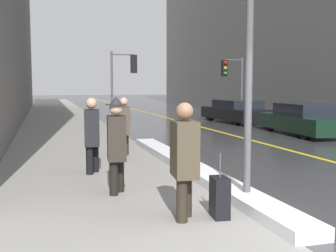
{
  "coord_description": "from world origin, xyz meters",
  "views": [
    {
      "loc": [
        -2.91,
        -4.54,
        1.91
      ],
      "look_at": [
        -0.4,
        4.0,
        1.05
      ],
      "focal_mm": 45.0,
      "sensor_mm": 36.0,
      "label": 1
    }
  ],
  "objects_px": {
    "pedestrian_in_fedora": "(116,141)",
    "parked_car_dark_green": "(304,120)",
    "pedestrian_trailing": "(184,155)",
    "pedestrian_in_glasses": "(124,124)",
    "rolling_suitcase": "(220,198)",
    "traffic_light_far": "(231,75)",
    "parked_car_black": "(237,111)",
    "pedestrian_with_shoulder_bag": "(92,132)",
    "lamp_post": "(250,16)",
    "traffic_light_near": "(126,72)"
  },
  "relations": [
    {
      "from": "parked_car_dark_green",
      "to": "rolling_suitcase",
      "type": "bearing_deg",
      "value": 144.33
    },
    {
      "from": "parked_car_dark_green",
      "to": "rolling_suitcase",
      "type": "height_order",
      "value": "parked_car_dark_green"
    },
    {
      "from": "lamp_post",
      "to": "traffic_light_far",
      "type": "xyz_separation_m",
      "value": [
        6.84,
        15.45,
        -0.5
      ]
    },
    {
      "from": "pedestrian_in_glasses",
      "to": "rolling_suitcase",
      "type": "distance_m",
      "value": 5.7
    },
    {
      "from": "pedestrian_in_fedora",
      "to": "parked_car_black",
      "type": "xyz_separation_m",
      "value": [
        8.37,
        12.67,
        -0.38
      ]
    },
    {
      "from": "pedestrian_trailing",
      "to": "pedestrian_in_glasses",
      "type": "distance_m",
      "value": 5.59
    },
    {
      "from": "pedestrian_trailing",
      "to": "traffic_light_near",
      "type": "bearing_deg",
      "value": 178.51
    },
    {
      "from": "pedestrian_trailing",
      "to": "rolling_suitcase",
      "type": "relative_size",
      "value": 1.76
    },
    {
      "from": "pedestrian_trailing",
      "to": "pedestrian_in_fedora",
      "type": "height_order",
      "value": "pedestrian_in_fedora"
    },
    {
      "from": "traffic_light_far",
      "to": "traffic_light_near",
      "type": "bearing_deg",
      "value": 4.71
    },
    {
      "from": "pedestrian_in_fedora",
      "to": "pedestrian_in_glasses",
      "type": "height_order",
      "value": "pedestrian_in_fedora"
    },
    {
      "from": "pedestrian_trailing",
      "to": "rolling_suitcase",
      "type": "height_order",
      "value": "pedestrian_trailing"
    },
    {
      "from": "traffic_light_far",
      "to": "pedestrian_trailing",
      "type": "xyz_separation_m",
      "value": [
        -8.09,
        -15.98,
        -1.56
      ]
    },
    {
      "from": "lamp_post",
      "to": "pedestrian_trailing",
      "type": "distance_m",
      "value": 2.46
    },
    {
      "from": "traffic_light_near",
      "to": "traffic_light_far",
      "type": "relative_size",
      "value": 1.03
    },
    {
      "from": "rolling_suitcase",
      "to": "traffic_light_far",
      "type": "bearing_deg",
      "value": 160.85
    },
    {
      "from": "pedestrian_in_fedora",
      "to": "parked_car_black",
      "type": "distance_m",
      "value": 15.19
    },
    {
      "from": "traffic_light_far",
      "to": "parked_car_black",
      "type": "xyz_separation_m",
      "value": [
        -0.4,
        -1.62,
        -1.93
      ]
    },
    {
      "from": "pedestrian_in_fedora",
      "to": "parked_car_dark_green",
      "type": "bearing_deg",
      "value": 135.21
    },
    {
      "from": "pedestrian_trailing",
      "to": "pedestrian_in_fedora",
      "type": "relative_size",
      "value": 0.97
    },
    {
      "from": "pedestrian_trailing",
      "to": "pedestrian_with_shoulder_bag",
      "type": "height_order",
      "value": "pedestrian_trailing"
    },
    {
      "from": "parked_car_dark_green",
      "to": "parked_car_black",
      "type": "height_order",
      "value": "parked_car_dark_green"
    },
    {
      "from": "pedestrian_in_glasses",
      "to": "rolling_suitcase",
      "type": "relative_size",
      "value": 1.68
    },
    {
      "from": "traffic_light_far",
      "to": "parked_car_black",
      "type": "relative_size",
      "value": 0.73
    },
    {
      "from": "pedestrian_in_glasses",
      "to": "pedestrian_with_shoulder_bag",
      "type": "bearing_deg",
      "value": -21.73
    },
    {
      "from": "traffic_light_near",
      "to": "parked_car_dark_green",
      "type": "distance_m",
      "value": 8.92
    },
    {
      "from": "pedestrian_trailing",
      "to": "parked_car_black",
      "type": "bearing_deg",
      "value": 157.96
    },
    {
      "from": "pedestrian_trailing",
      "to": "rolling_suitcase",
      "type": "xyz_separation_m",
      "value": [
        0.51,
        -0.07,
        -0.63
      ]
    },
    {
      "from": "traffic_light_far",
      "to": "parked_car_dark_green",
      "type": "distance_m",
      "value": 7.62
    },
    {
      "from": "pedestrian_with_shoulder_bag",
      "to": "rolling_suitcase",
      "type": "height_order",
      "value": "pedestrian_with_shoulder_bag"
    },
    {
      "from": "traffic_light_near",
      "to": "traffic_light_far",
      "type": "bearing_deg",
      "value": 8.72
    },
    {
      "from": "lamp_post",
      "to": "traffic_light_far",
      "type": "height_order",
      "value": "lamp_post"
    },
    {
      "from": "pedestrian_in_fedora",
      "to": "pedestrian_in_glasses",
      "type": "distance_m",
      "value": 3.98
    },
    {
      "from": "pedestrian_in_glasses",
      "to": "parked_car_dark_green",
      "type": "xyz_separation_m",
      "value": [
        7.67,
        3.03,
        -0.3
      ]
    },
    {
      "from": "parked_car_black",
      "to": "traffic_light_far",
      "type": "bearing_deg",
      "value": -17.45
    },
    {
      "from": "pedestrian_with_shoulder_bag",
      "to": "pedestrian_trailing",
      "type": "bearing_deg",
      "value": 20.34
    },
    {
      "from": "lamp_post",
      "to": "pedestrian_in_fedora",
      "type": "distance_m",
      "value": 3.04
    },
    {
      "from": "pedestrian_in_fedora",
      "to": "parked_car_dark_green",
      "type": "xyz_separation_m",
      "value": [
        8.51,
        6.92,
        -0.36
      ]
    },
    {
      "from": "pedestrian_trailing",
      "to": "parked_car_dark_green",
      "type": "height_order",
      "value": "pedestrian_trailing"
    },
    {
      "from": "pedestrian_with_shoulder_bag",
      "to": "parked_car_black",
      "type": "distance_m",
      "value": 13.8
    },
    {
      "from": "traffic_light_near",
      "to": "pedestrian_in_glasses",
      "type": "distance_m",
      "value": 9.8
    },
    {
      "from": "pedestrian_trailing",
      "to": "lamp_post",
      "type": "bearing_deg",
      "value": 119.17
    },
    {
      "from": "parked_car_dark_green",
      "to": "parked_car_black",
      "type": "bearing_deg",
      "value": 5.88
    },
    {
      "from": "pedestrian_with_shoulder_bag",
      "to": "parked_car_black",
      "type": "xyz_separation_m",
      "value": [
        8.59,
        10.8,
        -0.35
      ]
    },
    {
      "from": "pedestrian_trailing",
      "to": "parked_car_dark_green",
      "type": "distance_m",
      "value": 11.65
    },
    {
      "from": "parked_car_black",
      "to": "lamp_post",
      "type": "bearing_deg",
      "value": 151.5
    },
    {
      "from": "parked_car_black",
      "to": "rolling_suitcase",
      "type": "height_order",
      "value": "parked_car_black"
    },
    {
      "from": "traffic_light_near",
      "to": "pedestrian_in_glasses",
      "type": "xyz_separation_m",
      "value": [
        -1.85,
        -9.48,
        -1.69
      ]
    },
    {
      "from": "traffic_light_far",
      "to": "rolling_suitcase",
      "type": "distance_m",
      "value": 17.88
    },
    {
      "from": "traffic_light_far",
      "to": "rolling_suitcase",
      "type": "bearing_deg",
      "value": 60.88
    }
  ]
}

